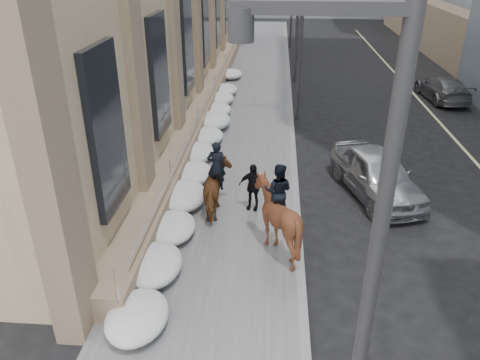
% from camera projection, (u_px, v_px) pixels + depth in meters
% --- Properties ---
extents(ground, '(140.00, 140.00, 0.00)m').
position_uv_depth(ground, '(207.00, 281.00, 13.09)').
color(ground, black).
rests_on(ground, ground).
extents(sidewalk, '(5.00, 80.00, 0.12)m').
position_uv_depth(sidewalk, '(237.00, 144.00, 21.98)').
color(sidewalk, '#4F4F51').
rests_on(sidewalk, ground).
extents(curb, '(0.24, 80.00, 0.12)m').
position_uv_depth(curb, '(293.00, 146.00, 21.80)').
color(curb, slate).
rests_on(curb, ground).
extents(lane_line, '(0.15, 70.00, 0.01)m').
position_uv_depth(lane_line, '(466.00, 152.00, 21.28)').
color(lane_line, '#BFB78C').
rests_on(lane_line, ground).
extents(streetlight_near, '(1.71, 0.24, 8.00)m').
position_uv_depth(streetlight_near, '(354.00, 306.00, 5.50)').
color(streetlight_near, '#2D2D30').
rests_on(streetlight_near, ground).
extents(streetlight_mid, '(1.71, 0.24, 8.00)m').
position_uv_depth(streetlight_mid, '(298.00, 32.00, 23.34)').
color(streetlight_mid, '#2D2D30').
rests_on(streetlight_mid, ground).
extents(traffic_signal, '(4.10, 0.22, 6.00)m').
position_uv_depth(traffic_signal, '(283.00, 21.00, 30.78)').
color(traffic_signal, '#2D2D30').
rests_on(traffic_signal, ground).
extents(snow_bank, '(1.70, 18.10, 0.76)m').
position_uv_depth(snow_bank, '(201.00, 151.00, 20.21)').
color(snow_bank, silver).
rests_on(snow_bank, sidewalk).
extents(mounted_horse_left, '(1.16, 2.21, 2.57)m').
position_uv_depth(mounted_horse_left, '(218.00, 187.00, 15.78)').
color(mounted_horse_left, '#563219').
rests_on(mounted_horse_left, sidewalk).
extents(mounted_horse_right, '(2.14, 2.31, 2.76)m').
position_uv_depth(mounted_horse_right, '(276.00, 215.00, 13.73)').
color(mounted_horse_right, '#492414').
rests_on(mounted_horse_right, sidewalk).
extents(pedestrian, '(1.07, 0.64, 1.70)m').
position_uv_depth(pedestrian, '(253.00, 187.00, 16.09)').
color(pedestrian, black).
rests_on(pedestrian, sidewalk).
extents(car_silver, '(3.35, 5.39, 1.71)m').
position_uv_depth(car_silver, '(377.00, 174.00, 17.28)').
color(car_silver, '#A1A4A9').
rests_on(car_silver, ground).
extents(car_grey, '(2.39, 5.06, 1.43)m').
position_uv_depth(car_grey, '(442.00, 88.00, 28.25)').
color(car_grey, '#53555A').
rests_on(car_grey, ground).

